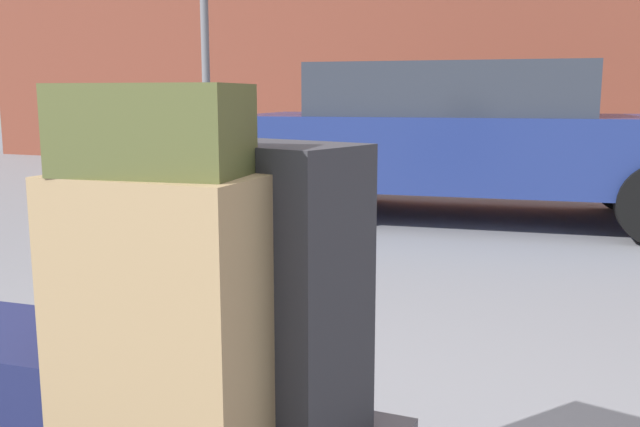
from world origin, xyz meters
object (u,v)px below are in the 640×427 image
at_px(suitcase_navy_rear_right, 34,377).
at_px(duffel_bag_olive_topmost_pile, 153,130).
at_px(suitcase_charcoal_front_right, 282,293).
at_px(parked_car, 470,137).
at_px(no_parking_sign, 205,43).
at_px(suitcase_tan_center, 161,327).

bearing_deg(suitcase_navy_rear_right, duffel_bag_olive_topmost_pile, -12.87).
xyz_separation_m(suitcase_charcoal_front_right, parked_car, (-0.48, 5.07, 0.08)).
bearing_deg(suitcase_charcoal_front_right, no_parking_sign, 137.84).
height_order(suitcase_tan_center, duffel_bag_olive_topmost_pile, duffel_bag_olive_topmost_pile).
relative_size(duffel_bag_olive_topmost_pile, parked_car, 0.08).
xyz_separation_m(duffel_bag_olive_topmost_pile, parked_car, (-0.32, 5.31, -0.31)).
height_order(suitcase_navy_rear_right, parked_car, parked_car).
height_order(duffel_bag_olive_topmost_pile, no_parking_sign, no_parking_sign).
xyz_separation_m(suitcase_charcoal_front_right, duffel_bag_olive_topmost_pile, (-0.16, -0.25, 0.38)).
height_order(suitcase_tan_center, suitcase_charcoal_front_right, suitcase_charcoal_front_right).
xyz_separation_m(suitcase_tan_center, suitcase_charcoal_front_right, (0.16, 0.25, 0.03)).
distance_m(suitcase_tan_center, suitcase_charcoal_front_right, 0.30).
bearing_deg(duffel_bag_olive_topmost_pile, suitcase_navy_rear_right, 163.26).
distance_m(suitcase_navy_rear_right, suitcase_charcoal_front_right, 0.66).
xyz_separation_m(suitcase_charcoal_front_right, no_parking_sign, (-2.58, 3.89, 0.90)).
bearing_deg(suitcase_charcoal_front_right, duffel_bag_olive_topmost_pile, -109.00).
bearing_deg(duffel_bag_olive_topmost_pile, no_parking_sign, 112.30).
relative_size(parked_car, no_parking_sign, 1.74).
bearing_deg(suitcase_navy_rear_right, suitcase_tan_center, -12.87).
height_order(suitcase_charcoal_front_right, duffel_bag_olive_topmost_pile, duffel_bag_olive_topmost_pile).
relative_size(suitcase_tan_center, suitcase_charcoal_front_right, 0.92).
distance_m(suitcase_tan_center, suitcase_navy_rear_right, 0.48).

